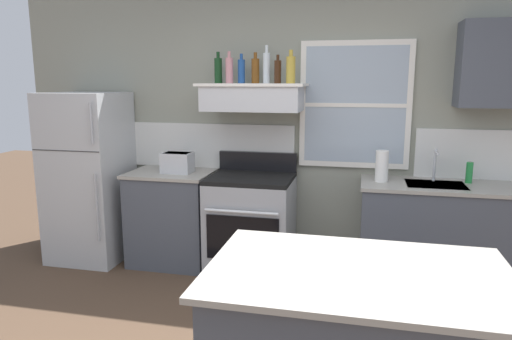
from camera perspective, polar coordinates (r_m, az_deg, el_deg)
The scene contains 18 objects.
back_wall at distance 4.49m, azimuth 3.96°, elevation 5.55°, with size 5.40×0.11×2.70m.
refrigerator at distance 4.90m, azimuth -19.77°, elevation -0.81°, with size 0.70×0.72×1.66m.
counter_left_of_stove at distance 4.65m, azimuth -10.17°, elevation -5.68°, with size 0.79×0.63×0.91m.
toaster at distance 4.47m, azimuth -9.61°, elevation 0.94°, with size 0.30×0.20×0.19m.
stove_range at distance 4.37m, azimuth -0.61°, elevation -6.48°, with size 0.76×0.69×1.09m.
range_hood_shelf at distance 4.27m, azimuth -0.34°, elevation 8.94°, with size 0.96×0.52×0.24m.
bottle_dark_green_wine at distance 4.41m, azimuth -4.64°, elevation 12.09°, with size 0.07×0.07×0.28m.
bottle_rose_pink at distance 4.33m, azimuth -3.28°, elevation 12.13°, with size 0.07×0.07×0.28m.
bottle_blue_liqueur at distance 4.34m, azimuth -1.80°, elevation 12.03°, with size 0.07×0.07×0.26m.
bottle_amber_wine at distance 4.31m, azimuth -0.08°, elevation 12.10°, with size 0.07×0.07×0.27m.
bottle_clear_tall at distance 4.27m, azimuth 1.30°, elevation 12.45°, with size 0.06×0.06×0.33m.
bottle_brown_stout at distance 4.20m, azimuth 2.68°, elevation 11.97°, with size 0.06×0.06×0.25m.
bottle_champagne_gold_foil at distance 4.14m, azimuth 4.28°, elevation 12.19°, with size 0.08×0.08×0.29m.
counter_right_with_sink at distance 4.36m, azimuth 22.00°, elevation -7.46°, with size 1.43×0.63×0.91m.
sink_faucet at distance 4.29m, azimuth 21.09°, elevation 0.97°, with size 0.03×0.17×0.28m.
paper_towel_roll at distance 4.16m, azimuth 15.15°, elevation 0.48°, with size 0.11×0.11×0.27m, color white.
dish_soap_bottle at distance 4.36m, azimuth 24.65°, elevation -0.29°, with size 0.06×0.06×0.18m, color #268C3F.
upper_cabinet_right at distance 4.37m, azimuth 27.72°, elevation 11.38°, with size 0.64×0.32×0.70m.
Camera 1 is at (0.73, -2.19, 1.77)m, focal length 32.67 mm.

